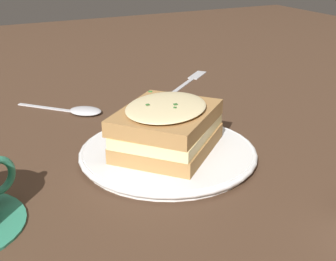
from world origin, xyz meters
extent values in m
plane|color=#473021|center=(0.00, 0.00, 0.00)|extent=(2.40, 2.40, 0.00)
cylinder|color=white|center=(-0.03, 0.02, 0.01)|extent=(0.24, 0.24, 0.01)
torus|color=white|center=(-0.03, 0.02, 0.01)|extent=(0.25, 0.25, 0.01)
cube|color=#A37542|center=(-0.03, 0.02, 0.03)|extent=(0.19, 0.19, 0.02)
cube|color=#EFDB93|center=(-0.03, 0.02, 0.04)|extent=(0.19, 0.18, 0.02)
cube|color=#A37542|center=(-0.02, 0.02, 0.06)|extent=(0.19, 0.18, 0.02)
ellipsoid|color=beige|center=(-0.02, 0.02, 0.08)|extent=(0.17, 0.17, 0.01)
cube|color=#2D6028|center=(-0.03, 0.03, 0.08)|extent=(0.01, 0.00, 0.00)
cube|color=#2D6028|center=(-0.03, 0.04, 0.08)|extent=(0.00, 0.00, 0.00)
cube|color=#2D6028|center=(0.00, 0.02, 0.08)|extent=(0.01, 0.00, 0.00)
cube|color=#2D6028|center=(-0.03, -0.03, 0.08)|extent=(0.01, 0.01, 0.00)
cube|color=silver|center=(-0.21, -0.28, 0.00)|extent=(0.09, 0.07, 0.00)
cube|color=silver|center=(-0.28, -0.33, 0.00)|extent=(0.06, 0.06, 0.00)
cube|color=#333335|center=(-0.28, -0.34, 0.00)|extent=(0.03, 0.03, 0.00)
cube|color=#333335|center=(-0.29, -0.34, 0.00)|extent=(0.03, 0.03, 0.00)
cube|color=#333335|center=(-0.29, -0.33, 0.00)|extent=(0.03, 0.03, 0.00)
cube|color=silver|center=(0.08, -0.27, 0.00)|extent=(0.08, 0.09, 0.00)
ellipsoid|color=silver|center=(0.02, -0.20, 0.01)|extent=(0.07, 0.07, 0.01)
camera|label=1|loc=(0.24, 0.56, 0.29)|focal=50.00mm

